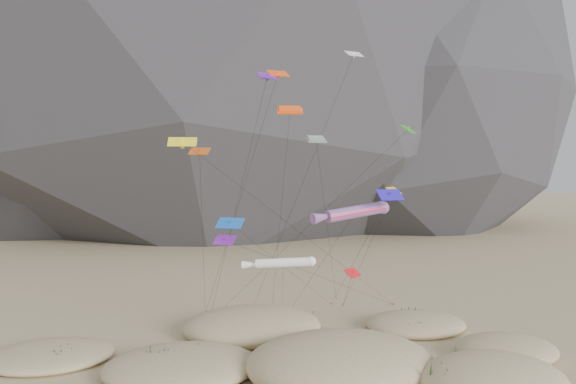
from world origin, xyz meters
name	(u,v)px	position (x,y,z in m)	size (l,w,h in m)	color
dunes	(303,362)	(-1.12, 3.73, 0.75)	(51.15, 34.25, 4.45)	#CCB789
dune_grass	(321,361)	(0.34, 3.44, 0.86)	(41.21, 28.43, 1.51)	black
kite_stakes	(286,310)	(1.67, 22.92, 0.15)	(23.38, 4.45, 0.30)	#3F2D1E
rainbow_tube_kite	(353,212)	(4.33, 6.61, 13.25)	(8.24, 17.30, 14.19)	#FF1A40
white_tube_kite	(280,263)	(-2.68, 5.81, 8.99)	(6.99, 17.41, 9.66)	white
orange_parafoil	(290,113)	(0.07, 14.04, 22.87)	(2.75, 11.72, 23.62)	#FF4D0D
multi_parafoil	(317,142)	(2.83, 13.71, 19.86)	(7.85, 14.47, 20.59)	red
delta_kites	(300,166)	(0.33, 10.67, 17.47)	(27.73, 20.02, 29.88)	green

